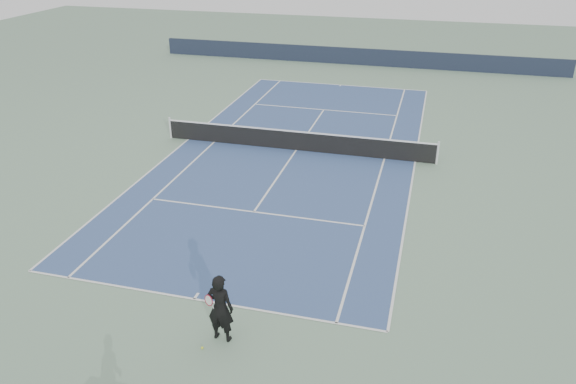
# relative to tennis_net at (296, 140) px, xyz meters

# --- Properties ---
(ground) EXTENTS (80.00, 80.00, 0.00)m
(ground) POSITION_rel_tennis_net_xyz_m (0.00, 0.00, -0.50)
(ground) COLOR gray
(court_surface) EXTENTS (10.97, 23.77, 0.01)m
(court_surface) POSITION_rel_tennis_net_xyz_m (0.00, 0.00, -0.50)
(court_surface) COLOR #354E7E
(court_surface) RESTS_ON ground
(tennis_net) EXTENTS (12.90, 0.10, 1.07)m
(tennis_net) POSITION_rel_tennis_net_xyz_m (0.00, 0.00, 0.00)
(tennis_net) COLOR silver
(tennis_net) RESTS_ON ground
(windscreen_far) EXTENTS (30.00, 0.25, 1.20)m
(windscreen_far) POSITION_rel_tennis_net_xyz_m (0.00, 17.88, 0.10)
(windscreen_far) COLOR black
(windscreen_far) RESTS_ON ground
(tennis_player) EXTENTS (0.83, 0.57, 1.93)m
(tennis_player) POSITION_rel_tennis_net_xyz_m (1.36, -13.21, 0.46)
(tennis_player) COLOR black
(tennis_player) RESTS_ON ground
(tennis_ball) EXTENTS (0.07, 0.07, 0.07)m
(tennis_ball) POSITION_rel_tennis_net_xyz_m (1.02, -13.73, -0.47)
(tennis_ball) COLOR yellow
(tennis_ball) RESTS_ON ground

